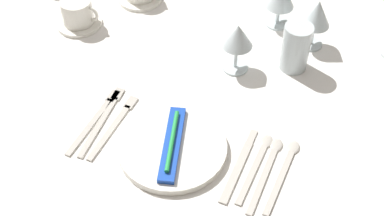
% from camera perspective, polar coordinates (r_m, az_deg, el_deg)
% --- Properties ---
extents(dining_table, '(1.80, 1.11, 0.74)m').
position_cam_1_polar(dining_table, '(1.38, 1.56, 1.28)').
color(dining_table, white).
rests_on(dining_table, ground).
extents(dinner_plate, '(0.25, 0.25, 0.02)m').
position_cam_1_polar(dinner_plate, '(1.15, -2.20, -4.45)').
color(dinner_plate, white).
rests_on(dinner_plate, dining_table).
extents(toothbrush_package, '(0.09, 0.21, 0.02)m').
position_cam_1_polar(toothbrush_package, '(1.13, -2.22, -3.93)').
color(toothbrush_package, blue).
rests_on(toothbrush_package, dinner_plate).
extents(fork_outer, '(0.03, 0.21, 0.00)m').
position_cam_1_polar(fork_outer, '(1.21, -8.57, -1.79)').
color(fork_outer, beige).
rests_on(fork_outer, dining_table).
extents(fork_inner, '(0.03, 0.23, 0.00)m').
position_cam_1_polar(fork_inner, '(1.23, -9.84, -1.11)').
color(fork_inner, beige).
rests_on(fork_inner, dining_table).
extents(fork_salad, '(0.03, 0.22, 0.00)m').
position_cam_1_polar(fork_salad, '(1.23, -10.68, -1.14)').
color(fork_salad, beige).
rests_on(fork_salad, dining_table).
extents(dinner_knife, '(0.02, 0.21, 0.00)m').
position_cam_1_polar(dinner_knife, '(1.13, 5.21, -6.53)').
color(dinner_knife, beige).
rests_on(dinner_knife, dining_table).
extents(spoon_soup, '(0.03, 0.21, 0.01)m').
position_cam_1_polar(spoon_soup, '(1.14, 7.39, -5.72)').
color(spoon_soup, beige).
rests_on(spoon_soup, dining_table).
extents(spoon_dessert, '(0.03, 0.22, 0.01)m').
position_cam_1_polar(spoon_dessert, '(1.14, 8.50, -6.35)').
color(spoon_dessert, beige).
rests_on(spoon_dessert, dining_table).
extents(spoon_tea, '(0.03, 0.21, 0.01)m').
position_cam_1_polar(spoon_tea, '(1.14, 10.35, -6.51)').
color(spoon_tea, beige).
rests_on(spoon_tea, dining_table).
extents(saucer_right, '(0.13, 0.13, 0.01)m').
position_cam_1_polar(saucer_right, '(1.51, -12.44, 9.21)').
color(saucer_right, white).
rests_on(saucer_right, dining_table).
extents(coffee_cup_right, '(0.11, 0.09, 0.07)m').
position_cam_1_polar(coffee_cup_right, '(1.49, -12.64, 10.43)').
color(coffee_cup_right, white).
rests_on(coffee_cup_right, saucer_right).
extents(wine_glass_centre, '(0.08, 0.08, 0.14)m').
position_cam_1_polar(wine_glass_centre, '(1.28, 5.09, 7.79)').
color(wine_glass_centre, silver).
rests_on(wine_glass_centre, dining_table).
extents(wine_glass_left, '(0.08, 0.08, 0.14)m').
position_cam_1_polar(wine_glass_left, '(1.39, 13.74, 10.05)').
color(wine_glass_left, silver).
rests_on(wine_glass_left, dining_table).
extents(drink_tumbler, '(0.07, 0.07, 0.13)m').
position_cam_1_polar(drink_tumbler, '(1.33, 11.42, 6.37)').
color(drink_tumbler, silver).
rests_on(drink_tumbler, dining_table).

